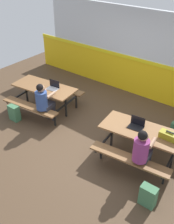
% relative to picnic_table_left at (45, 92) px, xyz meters
% --- Properties ---
extents(ground_plane, '(10.00, 10.00, 0.02)m').
position_rel_picnic_table_left_xyz_m(ground_plane, '(1.54, -0.14, -0.58)').
color(ground_plane, '#4C3826').
extents(accent_backdrop, '(8.00, 0.14, 2.60)m').
position_rel_picnic_table_left_xyz_m(accent_backdrop, '(1.54, 2.45, 0.67)').
color(accent_backdrop, yellow).
rests_on(accent_backdrop, ground).
extents(picnic_table_left, '(1.86, 1.74, 0.74)m').
position_rel_picnic_table_left_xyz_m(picnic_table_left, '(0.00, 0.00, 0.00)').
color(picnic_table_left, brown).
rests_on(picnic_table_left, ground).
extents(picnic_table_right, '(1.86, 1.74, 0.74)m').
position_rel_picnic_table_left_xyz_m(picnic_table_right, '(3.08, -0.12, 0.00)').
color(picnic_table_right, brown).
rests_on(picnic_table_right, ground).
extents(student_nearer, '(0.39, 0.54, 1.21)m').
position_rel_picnic_table_left_xyz_m(student_nearer, '(0.50, -0.50, 0.13)').
color(student_nearer, '#2D2D38').
rests_on(student_nearer, ground).
extents(student_further, '(0.39, 0.54, 1.21)m').
position_rel_picnic_table_left_xyz_m(student_further, '(3.35, -0.65, 0.13)').
color(student_further, '#2D2D38').
rests_on(student_further, ground).
extents(laptop_silver, '(0.34, 0.26, 0.22)m').
position_rel_picnic_table_left_xyz_m(laptop_silver, '(0.28, 0.07, 0.21)').
color(laptop_silver, silver).
rests_on(laptop_silver, picnic_table_left).
extents(laptop_dark, '(0.34, 0.26, 0.22)m').
position_rel_picnic_table_left_xyz_m(laptop_dark, '(2.92, -0.10, 0.21)').
color(laptop_dark, black).
rests_on(laptop_dark, picnic_table_right).
extents(toolbox_grey, '(0.40, 0.18, 0.18)m').
position_rel_picnic_table_left_xyz_m(toolbox_grey, '(3.64, -0.05, 0.24)').
color(toolbox_grey, olive).
rests_on(toolbox_grey, picnic_table_right).
extents(backpack_dark, '(0.30, 0.22, 0.44)m').
position_rel_picnic_table_left_xyz_m(backpack_dark, '(-0.29, -0.89, -0.36)').
color(backpack_dark, '#3F724C').
rests_on(backpack_dark, ground).
extents(satchel_spare, '(0.30, 0.22, 0.44)m').
position_rel_picnic_table_left_xyz_m(satchel_spare, '(3.82, -1.17, -0.36)').
color(satchel_spare, '#3F724C').
rests_on(satchel_spare, ground).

